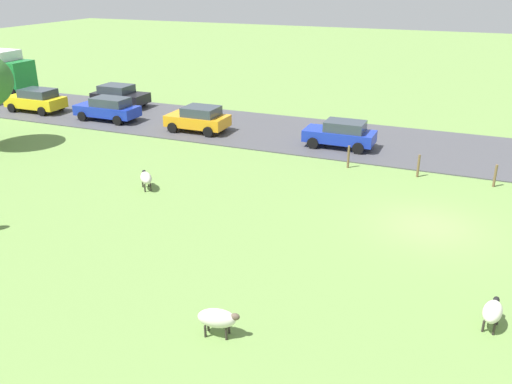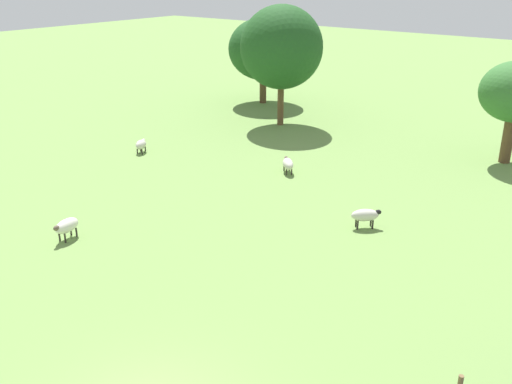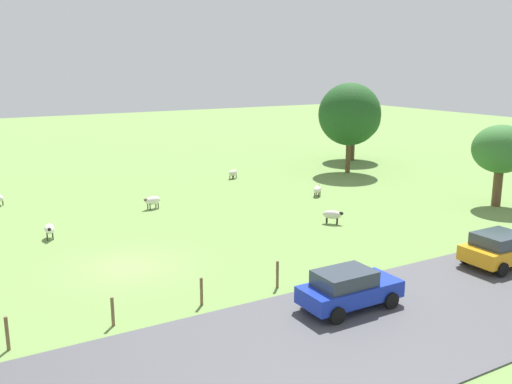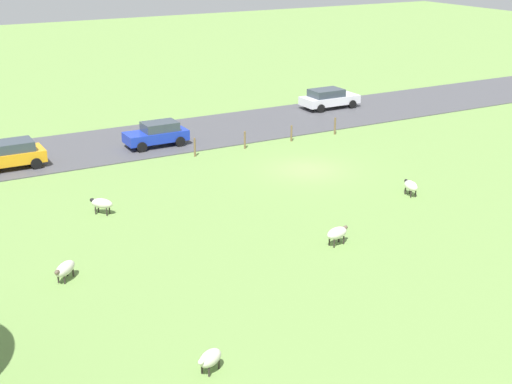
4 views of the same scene
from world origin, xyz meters
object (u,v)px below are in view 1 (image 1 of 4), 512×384
sheep_4 (217,318)px  sheep_0 (493,312)px  sheep_3 (146,178)px  car_6 (341,134)px  car_5 (108,108)px  truck_0 (1,71)px  car_1 (36,100)px  car_4 (119,95)px  car_2 (199,118)px

sheep_4 → sheep_0: bearing=-64.9°
sheep_3 → sheep_4: 11.63m
car_6 → car_5: bearing=90.2°
truck_0 → car_5: size_ratio=1.14×
car_1 → car_4: (3.56, -4.55, -0.02)m
sheep_4 → car_1: size_ratio=0.29×
car_2 → car_5: car_2 is taller
sheep_3 → sheep_4: (-8.54, -7.88, 0.01)m
sheep_4 → car_2: 20.76m
truck_0 → car_5: 13.49m
car_4 → car_5: car_4 is taller
car_5 → sheep_3: bearing=-136.1°
truck_0 → car_4: (0.11, -11.23, -1.04)m
sheep_0 → truck_0: 41.37m
car_1 → car_6: bearing=-90.2°
sheep_3 → car_6: (9.62, -6.69, 0.31)m
car_2 → car_4: 9.37m
sheep_0 → car_5: 28.27m
sheep_0 → sheep_3: same height
sheep_4 → car_5: bearing=43.4°
sheep_0 → sheep_3: size_ratio=0.99×
truck_0 → sheep_3: bearing=-120.6°
truck_0 → car_4: size_ratio=1.23×
car_5 → car_4: bearing=25.2°
sheep_3 → car_4: bearing=39.6°
sheep_4 → car_2: car_2 is taller
sheep_4 → car_4: car_4 is taller
sheep_4 → car_1: car_1 is taller
truck_0 → car_6: bearing=-96.9°
car_2 → car_6: size_ratio=0.96×
sheep_4 → truck_0: 37.09m
sheep_0 → car_4: bearing=54.3°
sheep_4 → car_6: 18.20m
sheep_0 → car_2: size_ratio=0.30×
truck_0 → car_2: bearing=-100.4°
sheep_4 → car_4: bearing=40.8°
truck_0 → car_5: (-3.57, -12.96, -1.06)m
sheep_3 → car_4: (13.24, 10.95, 0.34)m
car_2 → car_6: 9.05m
truck_0 → car_2: 20.18m
car_1 → car_6: size_ratio=1.06×
sheep_3 → car_2: bearing=13.9°
sheep_0 → car_4: 31.75m
sheep_4 → car_6: (18.16, 1.19, 0.30)m
sheep_0 → sheep_4: 7.67m
truck_0 → car_5: bearing=-105.4°
sheep_4 → car_6: bearing=3.8°
sheep_0 → car_2: 22.68m
sheep_0 → sheep_4: size_ratio=0.93×
sheep_4 → car_6: size_ratio=0.31×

